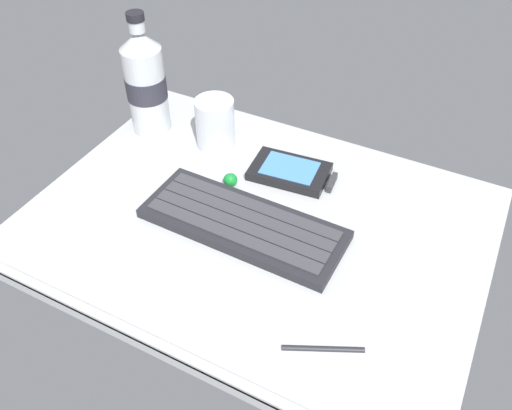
# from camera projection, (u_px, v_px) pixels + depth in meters

# --- Properties ---
(ground_plane) EXTENTS (0.64, 0.48, 0.03)m
(ground_plane) POSITION_uv_depth(u_px,v_px,m) (255.00, 226.00, 0.77)
(ground_plane) COLOR #B7BABC
(keyboard) EXTENTS (0.29, 0.12, 0.02)m
(keyboard) POSITION_uv_depth(u_px,v_px,m) (243.00, 223.00, 0.75)
(keyboard) COLOR #232328
(keyboard) RESTS_ON ground_plane
(handheld_device) EXTENTS (0.13, 0.09, 0.02)m
(handheld_device) POSITION_uv_depth(u_px,v_px,m) (293.00, 172.00, 0.83)
(handheld_device) COLOR black
(handheld_device) RESTS_ON ground_plane
(juice_cup) EXTENTS (0.06, 0.06, 0.09)m
(juice_cup) POSITION_uv_depth(u_px,v_px,m) (215.00, 125.00, 0.87)
(juice_cup) COLOR silver
(juice_cup) RESTS_ON ground_plane
(water_bottle) EXTENTS (0.07, 0.07, 0.21)m
(water_bottle) POSITION_uv_depth(u_px,v_px,m) (146.00, 83.00, 0.87)
(water_bottle) COLOR silver
(water_bottle) RESTS_ON ground_plane
(trackball_mouse) EXTENTS (0.02, 0.02, 0.02)m
(trackball_mouse) POSITION_uv_depth(u_px,v_px,m) (230.00, 180.00, 0.81)
(trackball_mouse) COLOR #198C33
(trackball_mouse) RESTS_ON ground_plane
(stylus_pen) EXTENTS (0.09, 0.05, 0.01)m
(stylus_pen) POSITION_uv_depth(u_px,v_px,m) (323.00, 347.00, 0.61)
(stylus_pen) COLOR #26262B
(stylus_pen) RESTS_ON ground_plane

